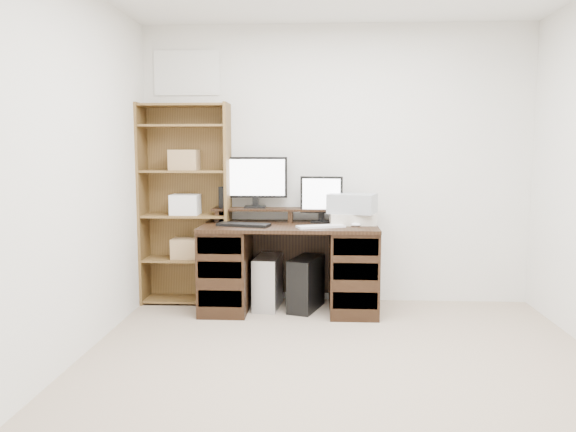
# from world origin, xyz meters

# --- Properties ---
(room) EXTENTS (3.54, 4.04, 2.54)m
(room) POSITION_xyz_m (-0.00, 0.00, 1.25)
(room) COLOR tan
(room) RESTS_ON ground
(desk) EXTENTS (1.50, 0.70, 0.75)m
(desk) POSITION_xyz_m (-0.40, 1.64, 0.39)
(desk) COLOR black
(desk) RESTS_ON ground
(riser_shelf) EXTENTS (1.40, 0.22, 0.12)m
(riser_shelf) POSITION_xyz_m (-0.40, 1.85, 0.84)
(riser_shelf) COLOR black
(riser_shelf) RESTS_ON desk
(monitor_wide) EXTENTS (0.58, 0.15, 0.46)m
(monitor_wide) POSITION_xyz_m (-0.72, 1.89, 1.12)
(monitor_wide) COLOR black
(monitor_wide) RESTS_ON riser_shelf
(monitor_small) EXTENTS (0.37, 0.15, 0.41)m
(monitor_small) POSITION_xyz_m (-0.13, 1.81, 0.97)
(monitor_small) COLOR black
(monitor_small) RESTS_ON desk
(speaker) EXTENTS (0.10, 0.10, 0.19)m
(speaker) POSITION_xyz_m (-1.00, 1.85, 0.97)
(speaker) COLOR black
(speaker) RESTS_ON riser_shelf
(keyboard_black) EXTENTS (0.47, 0.25, 0.02)m
(keyboard_black) POSITION_xyz_m (-0.78, 1.52, 0.76)
(keyboard_black) COLOR black
(keyboard_black) RESTS_ON desk
(keyboard_white) EXTENTS (0.42, 0.26, 0.02)m
(keyboard_white) POSITION_xyz_m (-0.13, 1.48, 0.76)
(keyboard_white) COLOR white
(keyboard_white) RESTS_ON desk
(mouse) EXTENTS (0.10, 0.08, 0.03)m
(mouse) POSITION_xyz_m (0.16, 1.55, 0.77)
(mouse) COLOR white
(mouse) RESTS_ON desk
(printer) EXTENTS (0.40, 0.31, 0.10)m
(printer) POSITION_xyz_m (0.14, 1.71, 0.80)
(printer) COLOR beige
(printer) RESTS_ON desk
(basket) EXTENTS (0.45, 0.38, 0.17)m
(basket) POSITION_xyz_m (0.14, 1.71, 0.93)
(basket) COLOR #A2A7AC
(basket) RESTS_ON printer
(tower_silver) EXTENTS (0.24, 0.47, 0.46)m
(tower_silver) POSITION_xyz_m (-0.60, 1.71, 0.23)
(tower_silver) COLOR #AEB0B5
(tower_silver) RESTS_ON ground
(tower_black) EXTENTS (0.33, 0.50, 0.46)m
(tower_black) POSITION_xyz_m (-0.26, 1.66, 0.23)
(tower_black) COLOR black
(tower_black) RESTS_ON ground
(bookshelf) EXTENTS (0.80, 0.30, 1.80)m
(bookshelf) POSITION_xyz_m (-1.35, 1.86, 0.92)
(bookshelf) COLOR brown
(bookshelf) RESTS_ON ground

